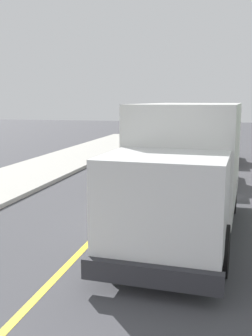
{
  "coord_description": "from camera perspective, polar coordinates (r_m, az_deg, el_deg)",
  "views": [
    {
      "loc": [
        2.99,
        -2.45,
        3.29
      ],
      "look_at": [
        0.3,
        8.44,
        1.4
      ],
      "focal_mm": 43.19,
      "sensor_mm": 36.0,
      "label": 1
    }
  ],
  "objects": [
    {
      "name": "parked_car_near",
      "position": [
        16.61,
        10.59,
        0.75
      ],
      "size": [
        1.81,
        4.41,
        1.67
      ],
      "color": "#B7B7BC",
      "rests_on": "ground"
    },
    {
      "name": "centre_line_yellow",
      "position": [
        13.22,
        0.37,
        -4.83
      ],
      "size": [
        0.16,
        56.0,
        0.01
      ],
      "primitive_type": "cube",
      "color": "gold",
      "rests_on": "ground"
    },
    {
      "name": "parked_car_mid",
      "position": [
        22.75,
        12.32,
        3.04
      ],
      "size": [
        1.84,
        4.42,
        1.67
      ],
      "color": "black",
      "rests_on": "ground"
    },
    {
      "name": "box_truck",
      "position": [
        10.2,
        8.57,
        0.86
      ],
      "size": [
        2.77,
        7.29,
        3.2
      ],
      "color": "silver",
      "rests_on": "ground"
    }
  ]
}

